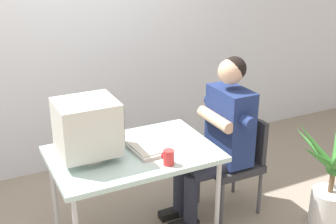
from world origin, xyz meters
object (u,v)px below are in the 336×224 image
person_seated (220,134)px  office_chair (236,157)px  desk_mug (168,157)px  crt_monitor (88,127)px  desk (133,159)px  keyboard (140,146)px  potted_plant (332,180)px

person_seated → office_chair: bearing=-0.0°
desk_mug → crt_monitor: bearing=144.0°
desk → desk_mug: size_ratio=11.00×
keyboard → potted_plant: potted_plant is taller
keyboard → office_chair: office_chair is taller
crt_monitor → office_chair: 1.31m
office_chair → potted_plant: bearing=-45.7°
person_seated → desk_mug: bearing=-152.8°
crt_monitor → office_chair: crt_monitor is taller
office_chair → person_seated: (-0.17, 0.00, 0.25)m
keyboard → desk_mug: 0.32m
crt_monitor → keyboard: 0.42m
desk → potted_plant: bearing=-19.3°
office_chair → desk: bearing=-178.0°
crt_monitor → desk: bearing=-8.0°
office_chair → desk_mug: size_ratio=7.66×
crt_monitor → desk_mug: (0.44, -0.32, -0.18)m
crt_monitor → person_seated: bearing=-0.5°
desk_mug → potted_plant: bearing=-9.9°
person_seated → potted_plant: bearing=-37.7°
desk → person_seated: bearing=2.5°
desk → desk_mug: 0.33m
crt_monitor → keyboard: bearing=-0.8°
desk → keyboard: (0.07, 0.04, 0.07)m
crt_monitor → potted_plant: 1.90m
desk → crt_monitor: crt_monitor is taller
person_seated → crt_monitor: bearing=179.5°
desk → potted_plant: 1.55m
person_seated → potted_plant: person_seated is taller
desk → crt_monitor: (-0.30, 0.04, 0.28)m
office_chair → keyboard: bearing=179.7°
crt_monitor → person_seated: 1.07m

